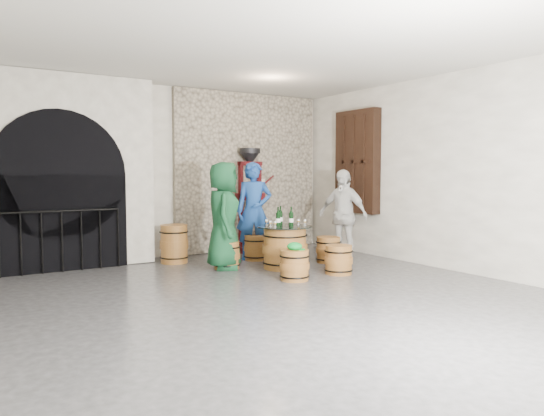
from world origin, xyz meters
TOP-DOWN VIEW (x-y plane):
  - ground at (0.00, 0.00)m, footprint 8.00×8.00m
  - wall_back at (0.00, 4.00)m, footprint 8.00×0.00m
  - wall_right at (3.50, 0.00)m, footprint 0.00×8.00m
  - ceiling at (0.00, 0.00)m, footprint 8.00×8.00m
  - stone_facing_panel at (1.80, 3.94)m, footprint 3.20×0.12m
  - arched_opening at (-1.90, 3.74)m, footprint 3.10×0.60m
  - shuttered_window at (3.38, 2.40)m, footprint 0.23×1.10m
  - barrel_table at (1.29, 1.80)m, footprint 0.91×0.91m
  - barrel_stool_left at (0.46, 2.28)m, footprint 0.45×0.45m
  - barrel_stool_far at (1.30, 2.76)m, footprint 0.45×0.45m
  - barrel_stool_right at (2.25, 1.85)m, footprint 0.45×0.45m
  - barrel_stool_near_right at (1.74, 0.95)m, footprint 0.45×0.45m
  - barrel_stool_near_left at (0.88, 0.93)m, footprint 0.45×0.45m
  - green_cap at (0.89, 0.93)m, footprint 0.26×0.22m
  - person_green at (0.42, 2.30)m, footprint 0.90×1.03m
  - person_blue at (1.30, 2.83)m, footprint 0.77×0.66m
  - person_white at (2.59, 1.87)m, footprint 0.70×1.04m
  - wine_bottle_left at (1.16, 1.80)m, footprint 0.08×0.08m
  - wine_bottle_center at (1.35, 1.71)m, footprint 0.08×0.08m
  - wine_bottle_right at (1.31, 1.96)m, footprint 0.08×0.08m
  - tasting_glass_a at (1.07, 1.76)m, footprint 0.05×0.05m
  - tasting_glass_b at (1.61, 1.86)m, footprint 0.05×0.05m
  - tasting_glass_c at (1.11, 2.09)m, footprint 0.05×0.05m
  - tasting_glass_d at (1.52, 1.97)m, footprint 0.05×0.05m
  - tasting_glass_e at (1.65, 1.73)m, footprint 0.05×0.05m
  - tasting_glass_f at (1.05, 1.87)m, footprint 0.05×0.05m
  - side_barrel at (-0.08, 3.27)m, footprint 0.51×0.51m
  - corking_press at (1.69, 3.66)m, footprint 0.87×0.50m
  - control_box at (2.05, 3.86)m, footprint 0.18×0.10m

SIDE VIEW (x-z plane):
  - ground at x=0.00m, z-range 0.00..0.00m
  - barrel_stool_left at x=0.46m, z-range 0.00..0.45m
  - barrel_stool_far at x=1.30m, z-range 0.00..0.45m
  - barrel_stool_right at x=2.25m, z-range 0.00..0.45m
  - barrel_stool_near_right at x=1.74m, z-range 0.00..0.45m
  - barrel_stool_near_left at x=0.88m, z-range 0.00..0.45m
  - side_barrel at x=-0.08m, z-range 0.00..0.67m
  - barrel_table at x=1.29m, z-range 0.00..0.70m
  - green_cap at x=0.89m, z-range 0.44..0.56m
  - tasting_glass_a at x=1.07m, z-range 0.71..0.80m
  - tasting_glass_b at x=1.61m, z-range 0.71..0.80m
  - tasting_glass_c at x=1.11m, z-range 0.71..0.80m
  - tasting_glass_d at x=1.52m, z-range 0.71..0.80m
  - tasting_glass_e at x=1.65m, z-range 0.71..0.80m
  - tasting_glass_f at x=1.05m, z-range 0.71..0.80m
  - person_white at x=2.59m, z-range 0.00..1.65m
  - wine_bottle_left at x=1.16m, z-range 0.67..1.00m
  - wine_bottle_center at x=1.35m, z-range 0.67..1.00m
  - wine_bottle_right at x=1.31m, z-range 0.67..1.00m
  - person_green at x=0.42m, z-range 0.00..1.77m
  - person_blue at x=1.30m, z-range 0.00..1.78m
  - corking_press at x=1.69m, z-range 0.17..2.24m
  - control_box at x=2.05m, z-range 1.24..1.46m
  - arched_opening at x=-1.90m, z-range -0.01..3.18m
  - wall_back at x=0.00m, z-range -2.40..5.60m
  - wall_right at x=3.50m, z-range -2.40..5.60m
  - stone_facing_panel at x=1.80m, z-range 0.01..3.19m
  - shuttered_window at x=3.38m, z-range 0.80..2.80m
  - ceiling at x=0.00m, z-range 3.20..3.20m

